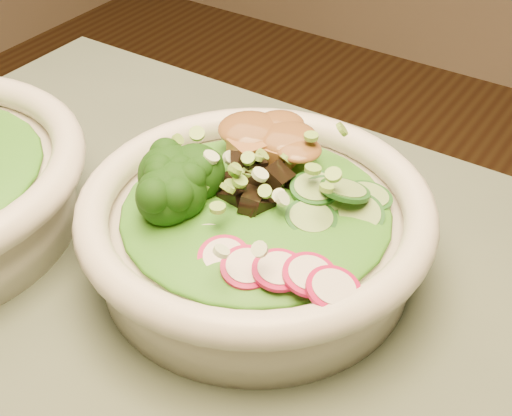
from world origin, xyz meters
The scene contains 9 objects.
salad_bowl centered at (-0.23, 0.19, 0.78)m, with size 0.24×0.24×0.06m.
lettuce_bed centered at (-0.23, 0.19, 0.80)m, with size 0.18×0.18×0.02m, color #1E6916.
broccoli_florets centered at (-0.28, 0.16, 0.82)m, with size 0.07×0.06×0.04m, color black, non-canonical shape.
radish_slices centered at (-0.20, 0.14, 0.81)m, with size 0.10×0.04×0.02m, color #AA0D3F, non-canonical shape.
cucumber_slices centered at (-0.18, 0.22, 0.81)m, with size 0.06×0.06×0.03m, color #7EAB5F, non-canonical shape.
mushroom_heap centered at (-0.23, 0.20, 0.82)m, with size 0.06×0.06×0.04m, color black, non-canonical shape.
tofu_cubes centered at (-0.25, 0.24, 0.81)m, with size 0.08×0.05×0.03m, color #A76C37, non-canonical shape.
peanut_sauce centered at (-0.25, 0.24, 0.82)m, with size 0.06×0.05×0.01m, color brown.
scallion_garnish centered at (-0.23, 0.19, 0.82)m, with size 0.17×0.17×0.02m, color #77AF3D, non-canonical shape.
Camera 1 is at (-0.03, -0.11, 1.09)m, focal length 50.00 mm.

